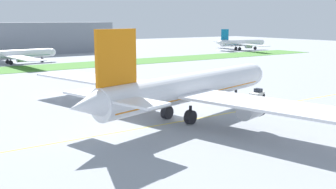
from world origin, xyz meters
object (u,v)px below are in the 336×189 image
(traffic_cone_port_wing, at_px, (321,113))
(parked_airliner_far_left, at_px, (13,54))
(parked_airliner_far_centre, at_px, (240,43))
(airliner_foreground, at_px, (188,88))
(pushback_tug, at_px, (257,94))

(traffic_cone_port_wing, bearing_deg, parked_airliner_far_left, 102.29)
(traffic_cone_port_wing, height_order, parked_airliner_far_centre, parked_airliner_far_centre)
(airliner_foreground, bearing_deg, pushback_tug, 15.16)
(parked_airliner_far_left, relative_size, parked_airliner_far_centre, 1.10)
(parked_airliner_far_left, distance_m, parked_airliner_far_centre, 142.94)
(pushback_tug, xyz_separation_m, parked_airliner_far_centre, (110.58, 119.66, 3.60))
(pushback_tug, bearing_deg, traffic_cone_port_wing, -97.45)
(airliner_foreground, relative_size, traffic_cone_port_wing, 150.45)
(airliner_foreground, relative_size, parked_airliner_far_centre, 1.52)
(pushback_tug, bearing_deg, airliner_foreground, -164.84)
(pushback_tug, relative_size, parked_airliner_far_left, 0.10)
(parked_airliner_far_left, height_order, parked_airliner_far_centre, parked_airliner_far_centre)
(traffic_cone_port_wing, height_order, parked_airliner_far_left, parked_airliner_far_left)
(pushback_tug, distance_m, traffic_cone_port_wing, 20.57)
(airliner_foreground, xyz_separation_m, parked_airliner_far_left, (-4.82, 123.11, -1.83))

